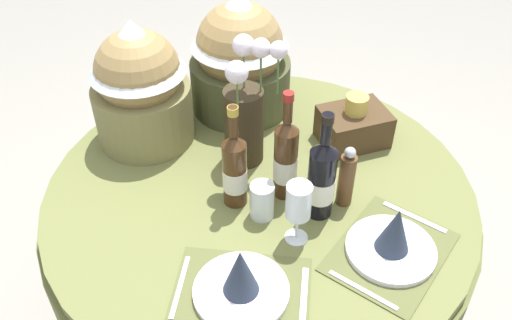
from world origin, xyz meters
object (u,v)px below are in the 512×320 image
object	(u,v)px
place_setting_right	(393,241)
wine_bottle_right	(286,158)
tumbler_near_left	(262,201)
pepper_mill	(347,178)
place_setting_left	(241,282)
wine_bottle_centre	(235,169)
gift_tub_back_left	(139,80)
wine_glass_right	(299,203)
gift_tub_back_centre	(240,51)
flower_vase	(245,114)
woven_basket_side_right	(354,125)
wine_bottle_left	(321,178)
dining_table	(259,219)

from	to	relation	value
place_setting_right	wine_bottle_right	bearing A→B (deg)	120.52
tumbler_near_left	pepper_mill	size ratio (longest dim) A/B	0.55
place_setting_left	pepper_mill	world-z (taller)	pepper_mill
wine_bottle_right	pepper_mill	world-z (taller)	wine_bottle_right
wine_bottle_centre	pepper_mill	bearing A→B (deg)	-20.02
tumbler_near_left	gift_tub_back_left	world-z (taller)	gift_tub_back_left
wine_glass_right	gift_tub_back_centre	bearing A→B (deg)	85.29
place_setting_left	wine_bottle_centre	world-z (taller)	wine_bottle_centre
wine_bottle_centre	gift_tub_back_centre	distance (m)	0.50
flower_vase	tumbler_near_left	world-z (taller)	flower_vase
gift_tub_back_centre	flower_vase	bearing A→B (deg)	-104.89
woven_basket_side_right	gift_tub_back_left	bearing A→B (deg)	158.68
wine_bottle_left	gift_tub_back_left	size ratio (longest dim) A/B	0.81
place_setting_left	wine_bottle_right	world-z (taller)	wine_bottle_right
gift_tub_back_left	gift_tub_back_centre	xyz separation A→B (m)	(0.35, 0.07, 0.00)
wine_bottle_left	wine_bottle_centre	bearing A→B (deg)	150.45
tumbler_near_left	pepper_mill	distance (m)	0.25
wine_bottle_left	place_setting_right	bearing A→B (deg)	-59.72
wine_bottle_right	dining_table	bearing A→B (deg)	142.47
flower_vase	woven_basket_side_right	xyz separation A→B (m)	(0.36, -0.03, -0.11)
dining_table	wine_bottle_right	world-z (taller)	wine_bottle_right
wine_bottle_left	tumbler_near_left	world-z (taller)	wine_bottle_left
place_setting_right	woven_basket_side_right	distance (m)	0.48
wine_bottle_right	wine_bottle_left	bearing A→B (deg)	-59.04
place_setting_right	flower_vase	size ratio (longest dim) A/B	1.01
wine_bottle_centre	wine_bottle_right	world-z (taller)	wine_bottle_right
place_setting_left	wine_glass_right	size ratio (longest dim) A/B	2.18
dining_table	pepper_mill	distance (m)	0.35
place_setting_right	tumbler_near_left	bearing A→B (deg)	138.66
wine_bottle_right	wine_glass_right	distance (m)	0.18
wine_bottle_centre	gift_tub_back_centre	bearing A→B (deg)	70.21
wine_glass_right	place_setting_left	bearing A→B (deg)	-147.75
place_setting_right	wine_glass_right	size ratio (longest dim) A/B	2.22
dining_table	place_setting_right	bearing A→B (deg)	-55.63
tumbler_near_left	gift_tub_back_centre	bearing A→B (deg)	78.22
place_setting_left	wine_bottle_left	xyz separation A→B (m)	(0.30, 0.20, 0.08)
flower_vase	wine_glass_right	size ratio (longest dim) A/B	2.19
flower_vase	gift_tub_back_left	size ratio (longest dim) A/B	1.00
wine_bottle_centre	gift_tub_back_centre	xyz separation A→B (m)	(0.17, 0.46, 0.10)
gift_tub_back_left	woven_basket_side_right	world-z (taller)	gift_tub_back_left
wine_bottle_right	woven_basket_side_right	distance (m)	0.35
woven_basket_side_right	wine_bottle_left	bearing A→B (deg)	-132.33
flower_vase	woven_basket_side_right	world-z (taller)	flower_vase
place_setting_right	flower_vase	xyz separation A→B (m)	(-0.24, 0.50, 0.13)
wine_bottle_left	tumbler_near_left	bearing A→B (deg)	165.75
place_setting_left	gift_tub_back_centre	distance (m)	0.84
dining_table	wine_bottle_left	bearing A→B (deg)	-50.77
gift_tub_back_centre	dining_table	bearing A→B (deg)	-100.60
gift_tub_back_left	gift_tub_back_centre	size ratio (longest dim) A/B	0.98
gift_tub_back_left	place_setting_left	bearing A→B (deg)	-82.06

